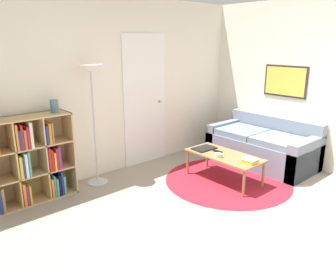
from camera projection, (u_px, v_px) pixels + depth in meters
ground_plane at (281, 245)px, 3.27m from camera, size 14.00×14.00×0.00m
wall_back at (122, 87)px, 4.96m from camera, size 7.52×0.11×2.60m
wall_right at (286, 83)px, 5.37m from camera, size 0.08×5.79×2.60m
rug at (228, 180)px, 4.79m from camera, size 1.82×1.82×0.01m
bookshelf at (25, 162)px, 4.01m from camera, size 1.08×0.34×1.09m
floor_lamp at (92, 85)px, 4.33m from camera, size 0.32×0.32×1.67m
couch at (263, 147)px, 5.42m from camera, size 0.88×1.68×0.75m
coffee_table at (224, 157)px, 4.69m from camera, size 0.52×1.11×0.40m
laptop at (204, 148)px, 4.91m from camera, size 0.35×0.24×0.02m
bowl at (218, 155)px, 4.56m from camera, size 0.10×0.10×0.05m
book_stack_on_table at (250, 161)px, 4.34m from camera, size 0.17×0.18×0.06m
remote at (218, 151)px, 4.77m from camera, size 0.06×0.14×0.02m
vase_on_shelf at (54, 106)px, 4.11m from camera, size 0.10×0.10×0.16m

